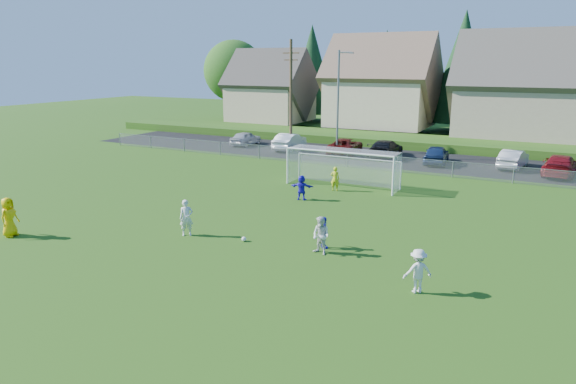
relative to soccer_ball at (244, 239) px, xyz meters
name	(u,v)px	position (x,y,z in m)	size (l,w,h in m)	color
ground	(196,270)	(0.10, -3.74, -0.11)	(160.00, 160.00, 0.00)	#193D0C
asphalt_lot	(392,158)	(0.10, 23.76, -0.10)	(60.00, 60.00, 0.00)	black
grass_embankment	(414,142)	(0.10, 31.26, 0.29)	(70.00, 6.00, 0.80)	#1E420F
soccer_ball	(244,239)	(0.00, 0.00, 0.00)	(0.22, 0.22, 0.22)	white
referee	(9,217)	(-10.22, -4.44, 0.84)	(0.92, 0.60, 1.89)	#FFC105
player_white_a	(186,218)	(-2.87, -0.51, 0.76)	(0.63, 0.42, 1.74)	silver
player_white_b	(321,236)	(3.80, 0.15, 0.72)	(0.81, 0.63, 1.66)	silver
player_white_c	(418,271)	(8.39, -1.73, 0.71)	(1.06, 0.61, 1.63)	silver
player_blue_a	(324,233)	(3.62, 0.88, 0.61)	(0.85, 0.35, 1.44)	#1F14C0
player_blue_b	(302,188)	(-0.84, 7.85, 0.64)	(1.39, 0.44, 1.50)	#1F14C0
goalkeeper	(335,179)	(0.09, 10.85, 0.67)	(0.57, 0.37, 1.56)	#C7CC18
car_a	(246,138)	(-14.84, 24.05, 0.57)	(1.61, 4.00, 1.36)	#AFB0B7
car_b	(290,142)	(-9.71, 23.60, 0.67)	(1.65, 4.72, 1.55)	white
car_c	(345,146)	(-4.24, 23.89, 0.60)	(2.35, 5.10, 1.42)	#4C0B08
car_d	(386,148)	(-0.57, 24.01, 0.64)	(2.10, 5.16, 1.50)	black
car_e	(436,154)	(3.96, 23.07, 0.64)	(1.76, 4.38, 1.49)	navy
car_f	(513,159)	(9.64, 23.93, 0.61)	(1.53, 4.39, 1.45)	#BEBEBE
car_g	(560,165)	(12.91, 22.60, 0.65)	(2.12, 5.21, 1.51)	maroon
soccer_goal	(344,162)	(0.10, 12.31, 1.52)	(7.42, 1.90, 2.50)	white
chainlink_fence	(372,162)	(0.10, 18.26, 0.52)	(52.06, 0.06, 1.20)	gray
streetlight	(339,101)	(-4.35, 22.26, 4.73)	(1.38, 0.18, 9.00)	slate
utility_pole	(291,95)	(-9.40, 23.26, 5.04)	(1.60, 0.26, 10.00)	#473321
houses_row	(454,69)	(2.07, 38.72, 7.22)	(53.90, 11.45, 13.27)	tan
tree_row	(455,72)	(1.14, 45.00, 6.80)	(65.98, 12.36, 13.80)	#382616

